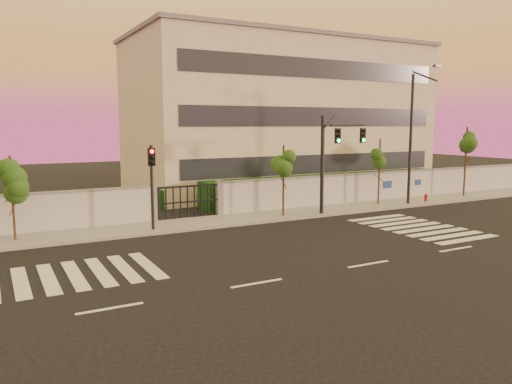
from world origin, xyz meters
The scene contains 14 objects.
ground centered at (0.00, 0.00, 0.00)m, with size 120.00×120.00×0.00m, color black.
sidewalk centered at (0.00, 10.50, 0.07)m, with size 60.00×3.00×0.15m, color gray.
perimeter_wall centered at (0.10, 12.00, 1.07)m, with size 60.00×0.36×2.20m.
hedge_row centered at (1.17, 14.74, 0.82)m, with size 41.00×4.25×1.80m.
institutional_building centered at (9.00, 21.99, 6.16)m, with size 24.40×12.40×12.25m.
road_markings centered at (-1.58, 3.76, 0.01)m, with size 57.00×7.62×0.02m.
street_tree_c centered at (-12.02, 10.58, 2.98)m, with size 1.39×1.10×4.05m.
street_tree_d centered at (2.15, 9.92, 3.15)m, with size 1.45×1.15×4.28m.
street_tree_e centered at (9.97, 10.49, 3.32)m, with size 1.41×1.12×4.51m.
street_tree_f centered at (18.29, 10.44, 3.88)m, with size 1.63×1.30×5.27m.
traffic_signal_main centered at (5.26, 9.37, 3.78)m, with size 3.70×1.39×5.98m.
traffic_signal_secondary centered at (-5.72, 9.74, 2.81)m, with size 0.34×0.34×4.43m.
streetlight_east centered at (11.89, 9.51, 4.92)m, with size 0.54×2.19×9.11m.
fire_hydrant centered at (13.68, 9.81, 0.35)m, with size 0.28×0.26×0.70m.
Camera 1 is at (-12.96, -14.66, 5.49)m, focal length 35.00 mm.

